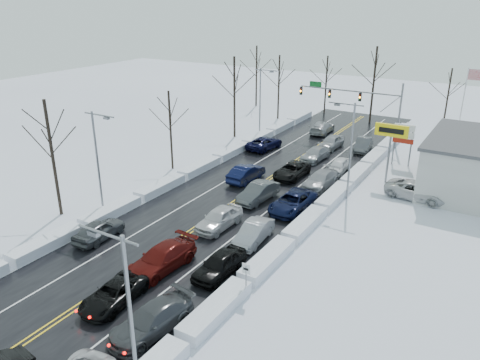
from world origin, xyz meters
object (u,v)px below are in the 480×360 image
Objects in this scene: flagpole at (464,104)px; oncoming_car_0 at (246,181)px; tires_plus_sign at (391,135)px; traffic_signal_mast at (359,100)px.

flagpole is 27.61m from oncoming_car_0.
oncoming_car_0 is at bearing -129.02° from flagpole.
tires_plus_sign reaches higher than oncoming_car_0.
tires_plus_sign is 14.99m from oncoming_car_0.
oncoming_car_0 is at bearing -150.56° from tires_plus_sign.
flagpole reaches higher than oncoming_car_0.
flagpole reaches higher than traffic_signal_mast.
oncoming_car_0 is (-12.31, -6.95, -4.99)m from tires_plus_sign.
tires_plus_sign is 14.79m from flagpole.
traffic_signal_mast is at bearing -104.14° from oncoming_car_0.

